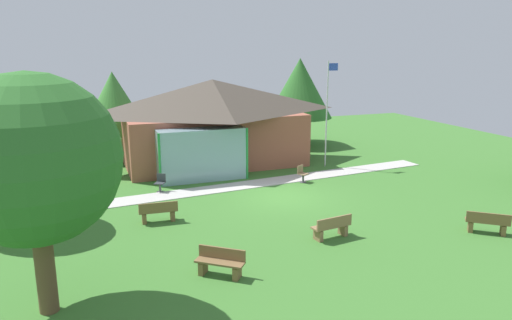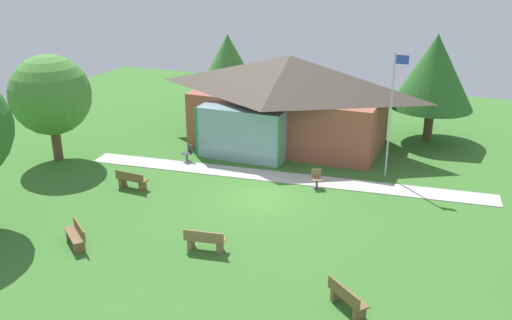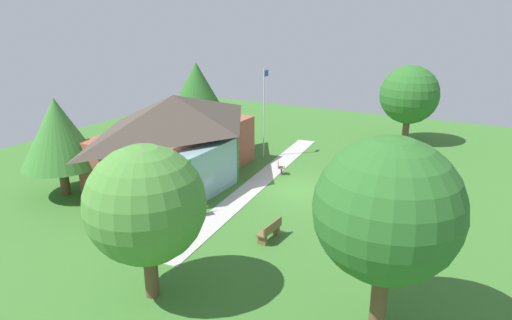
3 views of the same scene
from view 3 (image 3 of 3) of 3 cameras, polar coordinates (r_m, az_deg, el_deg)
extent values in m
plane|color=#3D752D|center=(25.39, 5.10, -3.74)|extent=(44.00, 44.00, 0.00)
cube|color=#A35642|center=(27.40, -9.99, 0.98)|extent=(9.97, 5.19, 2.97)
pyramid|color=#4C4238|center=(26.80, -10.27, 6.00)|extent=(10.97, 6.19, 1.93)
cube|color=#8CB2BF|center=(24.48, -6.22, -1.28)|extent=(4.49, 1.20, 2.67)
cylinder|color=green|center=(22.44, -8.18, -3.17)|extent=(0.12, 0.12, 2.67)
cylinder|color=green|center=(25.96, -2.33, -0.05)|extent=(0.12, 0.12, 2.67)
cube|color=#BCB7B2|center=(26.35, 0.28, -2.80)|extent=(19.54, 3.20, 0.03)
cylinder|color=silver|center=(30.27, 0.98, 5.80)|extent=(0.08, 0.08, 5.97)
cube|color=blue|center=(30.09, 1.28, 10.81)|extent=(0.60, 0.02, 0.40)
cube|color=brown|center=(19.22, 17.46, -10.55)|extent=(1.45, 1.28, 0.06)
cube|color=brown|center=(19.67, 18.63, -10.82)|extent=(0.37, 0.41, 0.39)
cube|color=brown|center=(19.02, 16.10, -11.61)|extent=(0.37, 0.41, 0.39)
cube|color=brown|center=(19.25, 17.15, -9.76)|extent=(1.21, 0.98, 0.36)
cube|color=brown|center=(19.82, 1.62, -8.74)|extent=(1.52, 0.53, 0.06)
cube|color=brown|center=(19.52, 0.79, -10.03)|extent=(0.18, 0.41, 0.39)
cube|color=brown|center=(20.37, 2.41, -8.79)|extent=(0.18, 0.41, 0.39)
cube|color=brown|center=(19.65, 2.11, -8.32)|extent=(1.50, 0.15, 0.36)
cube|color=olive|center=(23.55, 16.20, -5.02)|extent=(1.55, 0.65, 0.06)
cube|color=olive|center=(23.14, 16.03, -6.10)|extent=(0.21, 0.42, 0.39)
cube|color=olive|center=(24.15, 16.26, -5.09)|extent=(0.21, 0.42, 0.39)
cube|color=olive|center=(23.46, 16.71, -4.59)|extent=(1.49, 0.27, 0.36)
cube|color=brown|center=(28.56, 21.87, -1.55)|extent=(1.44, 1.29, 0.06)
cube|color=brown|center=(28.27, 21.01, -2.19)|extent=(0.38, 0.41, 0.39)
cube|color=brown|center=(29.01, 22.60, -1.88)|extent=(0.38, 0.41, 0.39)
cube|color=brown|center=(28.37, 22.18, -1.27)|extent=(1.20, 1.00, 0.36)
cube|color=#33383D|center=(22.21, -6.63, -5.84)|extent=(0.61, 0.61, 0.04)
cube|color=#33383D|center=(22.29, -6.86, -5.14)|extent=(0.40, 0.27, 0.40)
cylinder|color=#4C4C51|center=(22.30, -6.61, -6.38)|extent=(0.10, 0.10, 0.42)
cylinder|color=#4C4C51|center=(22.38, -6.59, -6.84)|extent=(0.36, 0.36, 0.02)
cube|color=#8C6B4C|center=(27.55, 3.22, -0.96)|extent=(0.59, 0.59, 0.04)
cube|color=#8C6B4C|center=(27.47, 2.81, -0.52)|extent=(0.41, 0.24, 0.40)
cylinder|color=#4C4C51|center=(27.62, 3.22, -1.41)|extent=(0.10, 0.10, 0.42)
cylinder|color=#4C4C51|center=(27.69, 3.21, -1.80)|extent=(0.36, 0.36, 0.02)
cylinder|color=brown|center=(35.02, -7.24, 3.92)|extent=(0.50, 0.50, 1.90)
cone|color=#2D6B28|center=(34.43, -7.43, 8.73)|extent=(4.50, 4.50, 4.05)
cylinder|color=brown|center=(14.76, 15.18, -16.13)|extent=(0.49, 0.49, 2.46)
sphere|color=#2D6B28|center=(13.41, 16.16, -6.02)|extent=(4.26, 4.26, 4.26)
cylinder|color=brown|center=(36.18, 18.26, 3.70)|extent=(0.49, 0.49, 2.01)
sphere|color=#2D6B28|center=(35.67, 18.67, 7.77)|extent=(4.30, 4.30, 4.30)
cylinder|color=brown|center=(16.39, -13.02, -13.35)|extent=(0.48, 0.48, 1.93)
sphere|color=#4C8C38|center=(15.28, -13.66, -5.43)|extent=(3.99, 3.99, 3.99)
cylinder|color=brown|center=(26.50, -22.88, -2.31)|extent=(0.48, 0.48, 1.63)
cone|color=#3D7F33|center=(25.78, -23.58, 3.19)|extent=(4.04, 4.04, 3.64)
camera|label=1|loc=(16.89, 64.38, -1.25)|focal=33.70mm
camera|label=2|loc=(32.12, 52.22, 13.15)|focal=39.83mm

